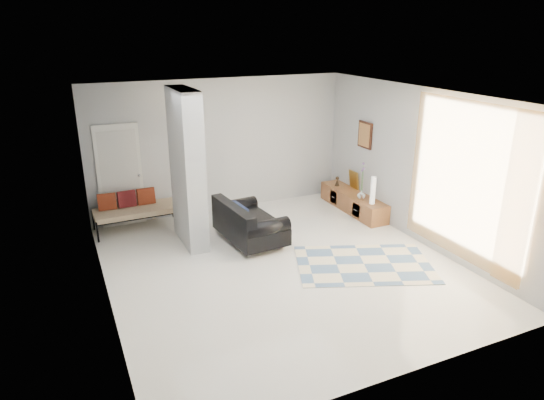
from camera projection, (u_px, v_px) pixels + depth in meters
name	position (u px, v px, depth m)	size (l,w,h in m)	color
floor	(282.00, 266.00, 8.09)	(6.00, 6.00, 0.00)	white
ceiling	(283.00, 96.00, 7.15)	(6.00, 6.00, 0.00)	white
wall_back	(221.00, 146.00, 10.19)	(6.00, 6.00, 0.00)	#B0B2B4
wall_front	(406.00, 267.00, 5.04)	(6.00, 6.00, 0.00)	#B0B2B4
wall_left	(99.00, 212.00, 6.55)	(6.00, 6.00, 0.00)	#B0B2B4
wall_right	(420.00, 167.00, 8.69)	(6.00, 6.00, 0.00)	#B0B2B4
partition_column	(187.00, 169.00, 8.56)	(0.35, 1.20, 2.80)	#ACB1B4
hallway_door	(120.00, 176.00, 9.46)	(0.85, 0.06, 2.04)	white
curtain	(466.00, 182.00, 7.65)	(2.55, 2.55, 0.00)	gold
wall_art	(365.00, 135.00, 10.05)	(0.04, 0.45, 0.55)	#32160D
media_console	(353.00, 202.00, 10.46)	(0.45, 2.00, 0.80)	brown
loveseat	(247.00, 223.00, 8.90)	(1.02, 1.59, 0.76)	silver
daybed	(135.00, 209.00, 9.45)	(1.63, 0.72, 0.77)	black
area_rug	(364.00, 264.00, 8.13)	(2.22, 1.48, 0.01)	beige
cylinder_lamp	(373.00, 190.00, 9.69)	(0.10, 0.10, 0.56)	white
bronze_figurine	(337.00, 181.00, 10.84)	(0.11, 0.11, 0.21)	#332416
vase	(361.00, 195.00, 10.04)	(0.17, 0.17, 0.18)	white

